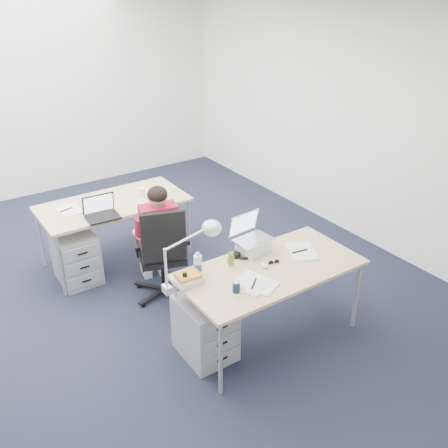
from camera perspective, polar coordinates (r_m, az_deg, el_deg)
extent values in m
plane|color=black|center=(5.11, -9.98, -9.59)|extent=(7.00, 7.00, 0.00)
cube|color=white|center=(7.66, -22.26, 12.94)|extent=(6.00, 0.02, 2.80)
cube|color=white|center=(6.15, 15.52, 10.86)|extent=(0.02, 7.00, 2.80)
cube|color=white|center=(4.13, -13.32, 23.45)|extent=(6.00, 7.00, 0.01)
cube|color=tan|center=(4.33, 5.32, -5.17)|extent=(1.60, 0.80, 0.03)
cylinder|color=#B7BABC|center=(3.96, -0.40, -15.18)|extent=(0.04, 0.04, 0.70)
cylinder|color=#B7BABC|center=(4.77, 14.91, -7.90)|extent=(0.04, 0.04, 0.70)
cylinder|color=#B7BABC|center=(4.43, -5.50, -10.06)|extent=(0.04, 0.04, 0.70)
cylinder|color=#B7BABC|center=(5.17, 9.22, -4.36)|extent=(0.04, 0.04, 0.70)
cube|color=tan|center=(5.63, -12.56, 2.29)|extent=(1.60, 0.80, 0.03)
cylinder|color=#B7BABC|center=(5.31, -18.17, -4.56)|extent=(0.04, 0.04, 0.70)
cylinder|color=#B7BABC|center=(5.79, -4.03, -0.41)|extent=(0.04, 0.04, 0.70)
cylinder|color=#B7BABC|center=(5.91, -20.21, -1.54)|extent=(0.04, 0.04, 0.70)
cylinder|color=#B7BABC|center=(6.35, -7.23, 2.01)|extent=(0.04, 0.04, 0.70)
cylinder|color=black|center=(5.16, -6.97, -5.53)|extent=(0.04, 0.04, 0.40)
cube|color=black|center=(5.05, -7.10, -3.51)|extent=(0.56, 0.56, 0.07)
cube|color=black|center=(4.70, -6.92, -1.46)|extent=(0.41, 0.19, 0.50)
cube|color=#A51736|center=(4.92, -7.40, -0.52)|extent=(0.40, 0.27, 0.50)
sphere|color=tan|center=(4.77, -7.64, 3.14)|extent=(0.19, 0.19, 0.19)
cube|color=#A7AAAC|center=(4.37, -2.17, -11.76)|extent=(0.40, 0.50, 0.55)
cube|color=#A7AAAC|center=(5.57, -16.54, -3.66)|extent=(0.40, 0.50, 0.55)
cube|color=white|center=(4.05, 4.11, -7.19)|extent=(0.30, 0.20, 0.01)
ellipsoid|color=white|center=(4.32, 4.60, -4.72)|extent=(0.07, 0.10, 0.03)
cylinder|color=#13213D|center=(3.97, 1.41, -7.14)|extent=(0.07, 0.07, 0.10)
cylinder|color=silver|center=(4.14, -3.01, -4.63)|extent=(0.08, 0.08, 0.22)
cube|color=silver|center=(4.08, -4.04, -6.25)|extent=(0.23, 0.18, 0.09)
cube|color=black|center=(4.04, -4.48, -6.36)|extent=(0.04, 0.03, 0.13)
cube|color=#DBD97E|center=(4.09, 3.68, -6.83)|extent=(0.34, 0.40, 0.01)
cube|color=#DBD97E|center=(4.58, 8.85, -3.12)|extent=(0.36, 0.41, 0.01)
cylinder|color=white|center=(5.69, -9.36, 3.59)|extent=(0.09, 0.09, 0.10)
cube|color=white|center=(5.55, -17.37, 1.50)|extent=(0.22, 0.32, 0.01)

